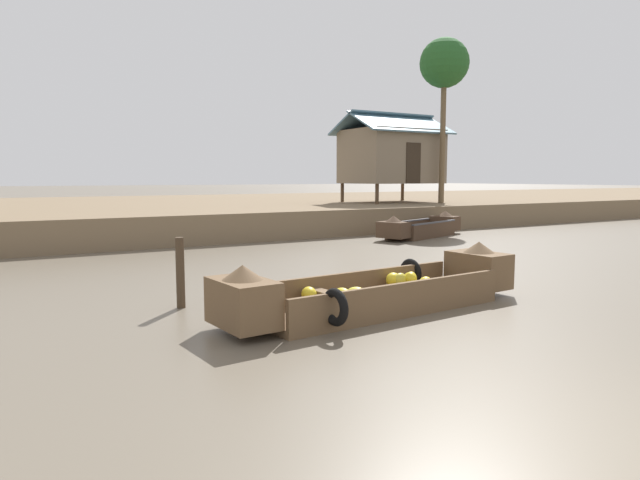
% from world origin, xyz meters
% --- Properties ---
extents(ground_plane, '(300.00, 300.00, 0.00)m').
position_xyz_m(ground_plane, '(0.00, 10.00, 0.00)').
color(ground_plane, '#665B4C').
extents(riverbank_strip, '(160.00, 20.00, 0.96)m').
position_xyz_m(riverbank_strip, '(0.00, 25.33, 0.48)').
color(riverbank_strip, '#756047').
rests_on(riverbank_strip, ground).
extents(banana_boat, '(5.53, 2.16, 0.95)m').
position_xyz_m(banana_boat, '(0.70, 5.61, 0.33)').
color(banana_boat, brown).
rests_on(banana_boat, ground).
extents(fishing_skiff_distant, '(4.42, 2.36, 0.85)m').
position_xyz_m(fishing_skiff_distant, '(8.78, 13.91, 0.32)').
color(fishing_skiff_distant, '#473323').
rests_on(fishing_skiff_distant, ground).
extents(stilt_house_mid_left, '(4.75, 3.63, 4.13)m').
position_xyz_m(stilt_house_mid_left, '(11.88, 19.63, 3.15)').
color(stilt_house_mid_left, '#4C3826').
rests_on(stilt_house_mid_left, riverbank_strip).
extents(palm_tree_mid, '(2.18, 2.18, 7.27)m').
position_xyz_m(palm_tree_mid, '(13.22, 17.67, 7.05)').
color(palm_tree_mid, brown).
rests_on(palm_tree_mid, riverbank_strip).
extents(mooring_post, '(0.14, 0.14, 1.16)m').
position_xyz_m(mooring_post, '(-1.95, 7.42, 0.58)').
color(mooring_post, '#423323').
rests_on(mooring_post, ground).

